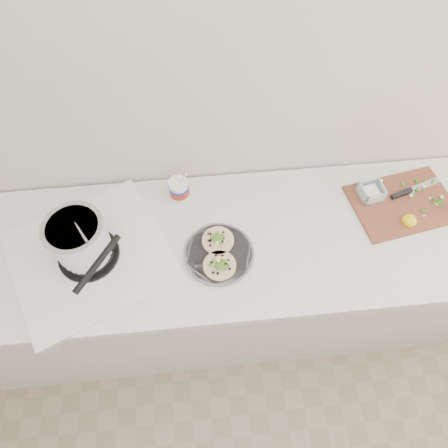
{
  "coord_description": "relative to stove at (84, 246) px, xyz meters",
  "views": [
    {
      "loc": [
        -0.06,
        0.64,
        2.27
      ],
      "look_at": [
        0.02,
        1.45,
        0.96
      ],
      "focal_mm": 32.0,
      "sensor_mm": 36.0,
      "label": 1
    }
  ],
  "objects": [
    {
      "name": "tub",
      "position": [
        0.36,
        0.25,
        -0.03
      ],
      "size": [
        0.08,
        0.08,
        0.19
      ],
      "rotation": [
        0.0,
        0.0,
        -0.16
      ],
      "color": "white",
      "rests_on": "counter"
    },
    {
      "name": "stove",
      "position": [
        0.0,
        0.0,
        0.0
      ],
      "size": [
        0.73,
        0.71,
        0.27
      ],
      "rotation": [
        0.0,
        0.0,
        0.42
      ],
      "color": "silver",
      "rests_on": "counter"
    },
    {
      "name": "counter",
      "position": [
        0.5,
        0.04,
        -0.54
      ],
      "size": [
        2.44,
        0.66,
        0.9
      ],
      "color": "silver",
      "rests_on": "ground"
    },
    {
      "name": "cutboard",
      "position": [
        1.27,
        0.13,
        -0.07
      ],
      "size": [
        0.46,
        0.36,
        0.07
      ],
      "rotation": [
        0.0,
        0.0,
        0.17
      ],
      "color": "brown",
      "rests_on": "counter"
    },
    {
      "name": "taco_plate",
      "position": [
        0.49,
        -0.04,
        -0.07
      ],
      "size": [
        0.27,
        0.27,
        0.04
      ],
      "rotation": [
        0.0,
        0.0,
        -0.3
      ],
      "color": "slate",
      "rests_on": "counter"
    }
  ]
}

